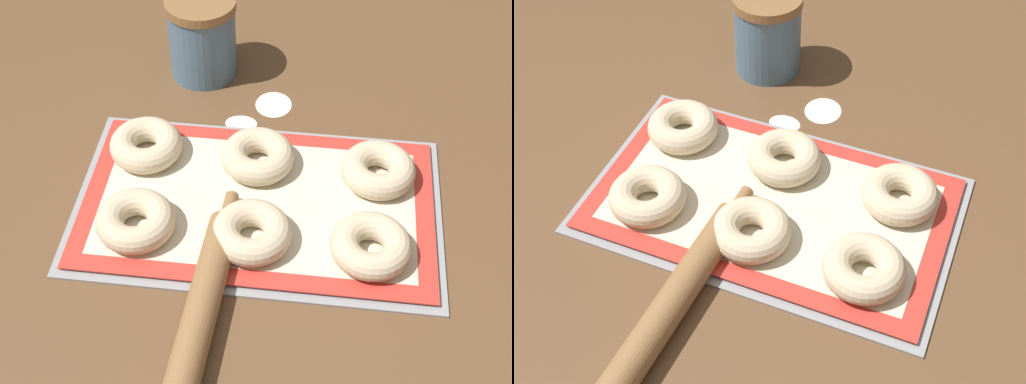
{
  "view_description": "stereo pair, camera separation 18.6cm",
  "coord_description": "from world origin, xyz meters",
  "views": [
    {
      "loc": [
        0.08,
        -0.7,
        0.8
      ],
      "look_at": [
        -0.0,
        -0.01,
        0.03
      ],
      "focal_mm": 50.0,
      "sensor_mm": 36.0,
      "label": 1
    },
    {
      "loc": [
        0.26,
        -0.66,
        0.8
      ],
      "look_at": [
        -0.0,
        -0.01,
        0.03
      ],
      "focal_mm": 50.0,
      "sensor_mm": 36.0,
      "label": 2
    }
  ],
  "objects": [
    {
      "name": "ground_plane",
      "position": [
        0.0,
        0.0,
        0.0
      ],
      "size": [
        2.8,
        2.8,
        0.0
      ],
      "primitive_type": "plane",
      "color": "brown"
    },
    {
      "name": "rolling_pin",
      "position": [
        -0.05,
        -0.23,
        0.02
      ],
      "size": [
        0.06,
        0.43,
        0.04
      ],
      "color": "olive",
      "rests_on": "ground_plane"
    },
    {
      "name": "bagel_back_right",
      "position": [
        0.17,
        0.06,
        0.03
      ],
      "size": [
        0.11,
        0.11,
        0.04
      ],
      "color": "beige",
      "rests_on": "baking_mat"
    },
    {
      "name": "flour_patch_far",
      "position": [
        -0.0,
        0.22,
        0.0
      ],
      "size": [
        0.06,
        0.07,
        0.0
      ],
      "color": "white",
      "rests_on": "ground_plane"
    },
    {
      "name": "bagel_back_left",
      "position": [
        -0.18,
        0.07,
        0.03
      ],
      "size": [
        0.11,
        0.11,
        0.04
      ],
      "color": "beige",
      "rests_on": "baking_mat"
    },
    {
      "name": "flour_canister",
      "position": [
        -0.13,
        0.3,
        0.07
      ],
      "size": [
        0.12,
        0.12,
        0.15
      ],
      "color": "slate",
      "rests_on": "ground_plane"
    },
    {
      "name": "flour_patch_near",
      "position": [
        -0.05,
        0.17,
        0.0
      ],
      "size": [
        0.05,
        0.04,
        0.0
      ],
      "color": "white",
      "rests_on": "ground_plane"
    },
    {
      "name": "baking_tray",
      "position": [
        -0.0,
        -0.01,
        0.0
      ],
      "size": [
        0.54,
        0.33,
        0.01
      ],
      "color": "#93969B",
      "rests_on": "ground_plane"
    },
    {
      "name": "bagel_front_left",
      "position": [
        -0.16,
        -0.08,
        0.03
      ],
      "size": [
        0.11,
        0.11,
        0.04
      ],
      "color": "beige",
      "rests_on": "baking_mat"
    },
    {
      "name": "bagel_back_center",
      "position": [
        -0.01,
        0.07,
        0.03
      ],
      "size": [
        0.11,
        0.11,
        0.04
      ],
      "color": "beige",
      "rests_on": "baking_mat"
    },
    {
      "name": "baking_mat",
      "position": [
        -0.0,
        -0.01,
        0.01
      ],
      "size": [
        0.52,
        0.3,
        0.0
      ],
      "color": "red",
      "rests_on": "baking_tray"
    },
    {
      "name": "bagel_front_center",
      "position": [
        -0.0,
        -0.08,
        0.03
      ],
      "size": [
        0.11,
        0.11,
        0.04
      ],
      "color": "beige",
      "rests_on": "baking_mat"
    },
    {
      "name": "bagel_front_right",
      "position": [
        0.16,
        -0.09,
        0.03
      ],
      "size": [
        0.11,
        0.11,
        0.04
      ],
      "color": "beige",
      "rests_on": "baking_mat"
    }
  ]
}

